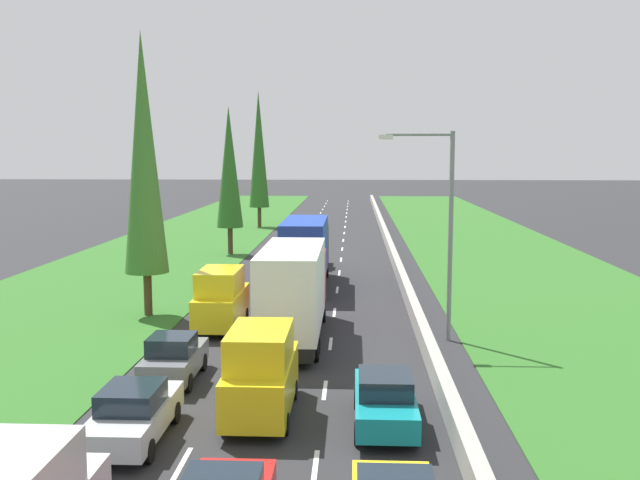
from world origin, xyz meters
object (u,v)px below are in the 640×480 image
at_px(white_box_truck_centre_lane, 294,291).
at_px(silver_sedan_left_lane, 134,414).
at_px(yellow_van_left_lane, 221,299).
at_px(poplar_tree_second, 144,154).
at_px(yellow_hatchback_centre_lane, 315,255).
at_px(street_light_mast, 443,220).
at_px(poplar_tree_third, 229,168).
at_px(blue_box_truck_centre_lane, 306,252).
at_px(yellow_van_centre_lane, 261,372).
at_px(teal_sedan_right_lane, 385,400).
at_px(poplar_tree_fourth, 259,150).
at_px(grey_hatchback_left_lane, 174,358).

bearing_deg(white_box_truck_centre_lane, silver_sedan_left_lane, -108.00).
relative_size(yellow_van_left_lane, poplar_tree_second, 0.35).
bearing_deg(silver_sedan_left_lane, yellow_van_left_lane, 89.69).
height_order(yellow_hatchback_centre_lane, poplar_tree_second, poplar_tree_second).
distance_m(poplar_tree_second, street_light_mast, 14.84).
bearing_deg(poplar_tree_third, blue_box_truck_centre_lane, -63.10).
xyz_separation_m(blue_box_truck_centre_lane, poplar_tree_second, (-7.37, -7.83, 5.84)).
bearing_deg(yellow_van_centre_lane, poplar_tree_third, 101.35).
relative_size(white_box_truck_centre_lane, street_light_mast, 1.04).
bearing_deg(silver_sedan_left_lane, teal_sedan_right_lane, 11.82).
bearing_deg(white_box_truck_centre_lane, teal_sedan_right_lane, -69.87).
xyz_separation_m(poplar_tree_second, poplar_tree_fourth, (-0.05, 42.55, 0.37)).
xyz_separation_m(yellow_van_centre_lane, poplar_tree_third, (-7.01, 34.93, 5.51)).
height_order(teal_sedan_right_lane, poplar_tree_second, poplar_tree_second).
height_order(blue_box_truck_centre_lane, poplar_tree_third, poplar_tree_third).
relative_size(silver_sedan_left_lane, yellow_hatchback_centre_lane, 1.15).
height_order(yellow_van_centre_lane, yellow_hatchback_centre_lane, yellow_van_centre_lane).
distance_m(poplar_tree_third, poplar_tree_fourth, 21.04).
relative_size(yellow_hatchback_centre_lane, street_light_mast, 0.43).
height_order(white_box_truck_centre_lane, poplar_tree_second, poplar_tree_second).
distance_m(silver_sedan_left_lane, teal_sedan_right_lane, 7.26).
bearing_deg(poplar_tree_third, street_light_mast, -62.02).
bearing_deg(street_light_mast, teal_sedan_right_lane, -105.89).
bearing_deg(yellow_van_centre_lane, grey_hatchback_left_lane, 137.35).
xyz_separation_m(yellow_van_left_lane, poplar_tree_third, (-3.75, 24.05, 5.51)).
relative_size(blue_box_truck_centre_lane, poplar_tree_fourth, 0.64).
height_order(white_box_truck_centre_lane, poplar_tree_fourth, poplar_tree_fourth).
relative_size(grey_hatchback_left_lane, poplar_tree_third, 0.33).
bearing_deg(poplar_tree_fourth, teal_sedan_right_lane, -78.77).
xyz_separation_m(white_box_truck_centre_lane, street_light_mast, (6.34, 0.34, 3.05)).
bearing_deg(poplar_tree_second, white_box_truck_centre_lane, -29.77).
distance_m(yellow_hatchback_centre_lane, poplar_tree_fourth, 28.79).
bearing_deg(yellow_van_left_lane, yellow_hatchback_centre_lane, 79.64).
bearing_deg(white_box_truck_centre_lane, yellow_van_centre_lane, -91.67).
bearing_deg(grey_hatchback_left_lane, white_box_truck_centre_lane, 56.25).
height_order(grey_hatchback_left_lane, white_box_truck_centre_lane, white_box_truck_centre_lane).
xyz_separation_m(silver_sedan_left_lane, yellow_van_centre_lane, (3.34, 2.10, 0.59)).
relative_size(poplar_tree_third, street_light_mast, 1.30).
bearing_deg(poplar_tree_third, poplar_tree_second, -91.05).
bearing_deg(silver_sedan_left_lane, street_light_mast, 48.95).
bearing_deg(silver_sedan_left_lane, poplar_tree_third, 95.67).
distance_m(silver_sedan_left_lane, yellow_hatchback_centre_lane, 31.46).
distance_m(white_box_truck_centre_lane, poplar_tree_second, 10.59).
height_order(yellow_hatchback_centre_lane, teal_sedan_right_lane, yellow_hatchback_centre_lane).
height_order(white_box_truck_centre_lane, street_light_mast, street_light_mast).
bearing_deg(yellow_hatchback_centre_lane, poplar_tree_third, 140.93).
bearing_deg(street_light_mast, yellow_van_centre_lane, -125.33).
bearing_deg(street_light_mast, poplar_tree_fourth, 106.78).
distance_m(white_box_truck_centre_lane, poplar_tree_third, 27.37).
bearing_deg(grey_hatchback_left_lane, yellow_van_centre_lane, -42.65).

